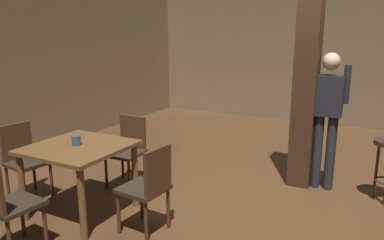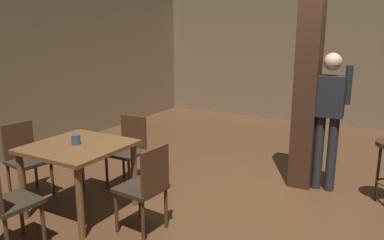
% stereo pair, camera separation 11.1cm
% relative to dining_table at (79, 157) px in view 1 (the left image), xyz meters
% --- Properties ---
extents(ground_plane, '(10.80, 10.80, 0.00)m').
position_rel_dining_table_xyz_m(ground_plane, '(1.70, 1.11, -0.65)').
color(ground_plane, '#4C301C').
extents(wall_back, '(8.00, 0.10, 2.80)m').
position_rel_dining_table_xyz_m(wall_back, '(1.70, 5.61, 0.75)').
color(wall_back, '#756047').
rests_on(wall_back, ground_plane).
extents(wall_left, '(0.10, 9.00, 2.80)m').
position_rel_dining_table_xyz_m(wall_left, '(-2.30, 1.11, 0.75)').
color(wall_left, '#756047').
rests_on(wall_left, ground_plane).
extents(pillar, '(0.28, 0.28, 2.80)m').
position_rel_dining_table_xyz_m(pillar, '(1.95, 1.95, 0.75)').
color(pillar, '#382114').
rests_on(pillar, ground_plane).
extents(dining_table, '(0.98, 0.98, 0.78)m').
position_rel_dining_table_xyz_m(dining_table, '(0.00, 0.00, 0.00)').
color(dining_table, brown).
rests_on(dining_table, ground_plane).
extents(chair_east, '(0.45, 0.45, 0.89)m').
position_rel_dining_table_xyz_m(chair_east, '(0.90, -0.00, -0.14)').
color(chair_east, '#2D2319').
rests_on(chair_east, ground_plane).
extents(chair_south, '(0.45, 0.45, 0.89)m').
position_rel_dining_table_xyz_m(chair_south, '(-0.00, -0.91, -0.14)').
color(chair_south, '#2D2319').
rests_on(chair_south, ground_plane).
extents(chair_north, '(0.44, 0.44, 0.89)m').
position_rel_dining_table_xyz_m(chair_north, '(-0.03, 0.89, -0.14)').
color(chair_north, '#2D2319').
rests_on(chair_north, ground_plane).
extents(chair_west, '(0.47, 0.47, 0.89)m').
position_rel_dining_table_xyz_m(chair_west, '(-0.89, -0.01, -0.14)').
color(chair_west, '#2D2319').
rests_on(chair_west, ground_plane).
extents(napkin_cup, '(0.10, 0.10, 0.11)m').
position_rel_dining_table_xyz_m(napkin_cup, '(-0.02, -0.00, 0.18)').
color(napkin_cup, '#33475B').
rests_on(napkin_cup, dining_table).
extents(standing_person, '(0.47, 0.22, 1.72)m').
position_rel_dining_table_xyz_m(standing_person, '(2.22, 1.95, 0.35)').
color(standing_person, black).
rests_on(standing_person, ground_plane).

